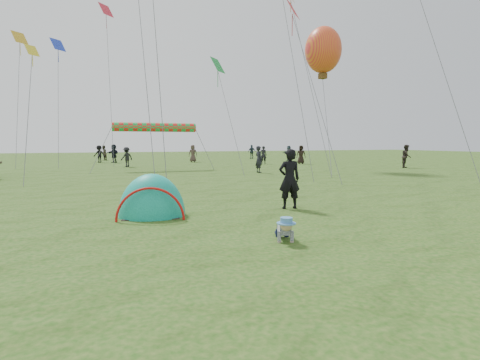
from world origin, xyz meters
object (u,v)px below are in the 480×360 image
object	(u,v)px
crawling_toddler	(285,228)
standing_adult	(289,179)
balloon_kite	(323,53)
popup_tent	(152,216)

from	to	relation	value
crawling_toddler	standing_adult	world-z (taller)	standing_adult
crawling_toddler	standing_adult	bearing A→B (deg)	79.11
balloon_kite	standing_adult	bearing A→B (deg)	-126.37
crawling_toddler	popup_tent	world-z (taller)	popup_tent
standing_adult	balloon_kite	xyz separation A→B (m)	(10.27, 13.94, 7.52)
standing_adult	popup_tent	bearing A→B (deg)	6.16
crawling_toddler	balloon_kite	bearing A→B (deg)	73.83
crawling_toddler	popup_tent	xyz separation A→B (m)	(-2.14, 3.56, -0.27)
standing_adult	crawling_toddler	bearing A→B (deg)	71.11
popup_tent	balloon_kite	distance (m)	21.43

